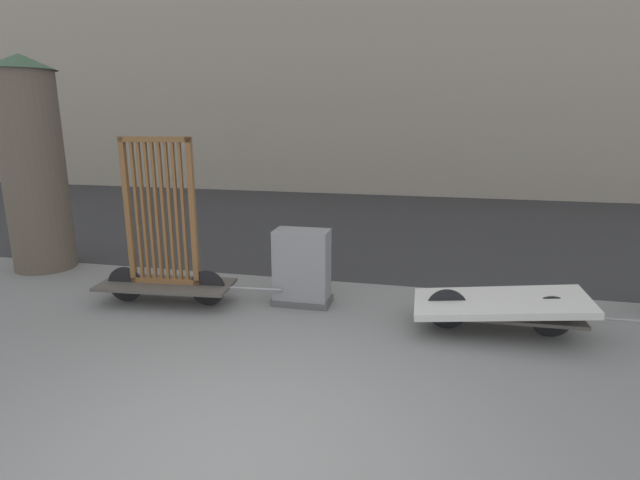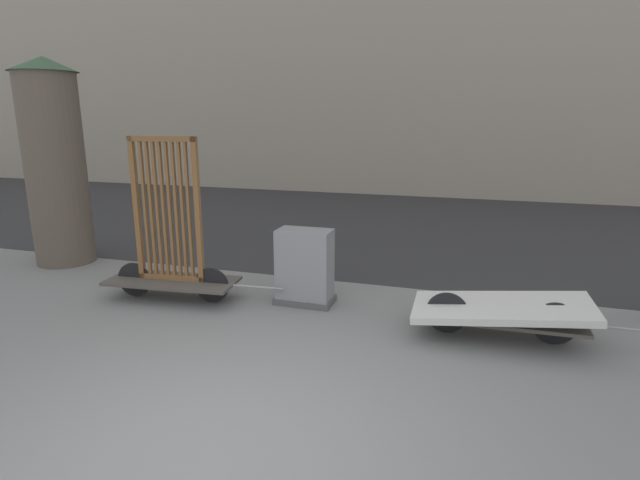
{
  "view_description": "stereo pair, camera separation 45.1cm",
  "coord_description": "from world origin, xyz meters",
  "views": [
    {
      "loc": [
        1.31,
        -2.94,
        2.48
      ],
      "look_at": [
        0.0,
        2.86,
        1.01
      ],
      "focal_mm": 28.0,
      "sensor_mm": 36.0,
      "label": 1
    },
    {
      "loc": [
        1.75,
        -2.82,
        2.48
      ],
      "look_at": [
        0.0,
        2.86,
        1.01
      ],
      "focal_mm": 28.0,
      "sensor_mm": 36.0,
      "label": 2
    }
  ],
  "objects": [
    {
      "name": "road_strip",
      "position": [
        0.0,
        8.73,
        0.0
      ],
      "size": [
        56.0,
        8.91,
        0.01
      ],
      "color": "#2D2D30",
      "rests_on": "ground_plane"
    },
    {
      "name": "ground_plane",
      "position": [
        0.0,
        0.0,
        0.0
      ],
      "size": [
        60.0,
        60.0,
        0.0
      ],
      "primitive_type": "plane",
      "color": "slate"
    },
    {
      "name": "bike_cart_with_bedframe",
      "position": [
        -2.14,
        2.86,
        0.71
      ],
      "size": [
        2.52,
        0.86,
        2.24
      ],
      "rotation": [
        0.0,
        0.0,
        0.09
      ],
      "color": "#4C4742",
      "rests_on": "ground_plane"
    },
    {
      "name": "advertising_column",
      "position": [
        -4.99,
        3.93,
        1.74
      ],
      "size": [
        1.07,
        1.07,
        3.42
      ],
      "color": "brown",
      "rests_on": "ground_plane"
    },
    {
      "name": "utility_cabinet",
      "position": [
        -0.34,
        3.27,
        0.47
      ],
      "size": [
        0.78,
        0.46,
        1.02
      ],
      "color": "#4C4C4C",
      "rests_on": "ground_plane"
    },
    {
      "name": "bike_cart_with_mattress",
      "position": [
        2.15,
        2.86,
        0.34
      ],
      "size": [
        2.58,
        0.97,
        0.51
      ],
      "rotation": [
        0.0,
        0.0,
        0.02
      ],
      "color": "#4C4742",
      "rests_on": "ground_plane"
    }
  ]
}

